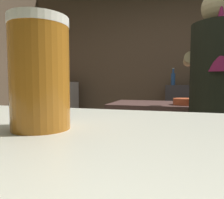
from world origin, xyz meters
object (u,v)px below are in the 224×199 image
(bottle_olive_oil, at_px, (173,79))
(pint_glass_far, at_px, (40,74))
(mixing_bowl, at_px, (185,102))
(bottle_soy, at_px, (215,78))
(bottle_vinegar, at_px, (195,79))
(bottle_hot_sauce, at_px, (196,79))
(mini_fridge, at_px, (53,117))
(bartender, at_px, (215,100))

(bottle_olive_oil, bearing_deg, pint_glass_far, -92.96)
(mixing_bowl, relative_size, bottle_soy, 0.77)
(mixing_bowl, relative_size, bottle_vinegar, 0.92)
(mixing_bowl, bearing_deg, bottle_hot_sauce, 80.70)
(bottle_soy, bearing_deg, mini_fridge, -175.20)
(mini_fridge, bearing_deg, bartender, -33.16)
(bartender, xyz_separation_m, mixing_bowl, (-0.18, 0.35, -0.04))
(bottle_olive_oil, height_order, bottle_vinegar, bottle_olive_oil)
(bartender, distance_m, mixing_bowl, 0.39)
(pint_glass_far, height_order, bottle_soy, bottle_soy)
(mixing_bowl, bearing_deg, bartender, -62.81)
(bartender, relative_size, bottle_hot_sauce, 7.97)
(bartender, relative_size, mixing_bowl, 8.62)
(mixing_bowl, relative_size, bottle_olive_oil, 0.84)
(mini_fridge, relative_size, bottle_olive_oil, 4.80)
(mini_fridge, height_order, pint_glass_far, pint_glass_far)
(mini_fridge, relative_size, bottle_soy, 4.40)
(bottle_hot_sauce, distance_m, bottle_soy, 0.29)
(bottle_hot_sauce, bearing_deg, mini_fridge, -178.00)
(mixing_bowl, xyz_separation_m, bottle_soy, (0.44, 1.27, 0.24))
(mini_fridge, xyz_separation_m, bottle_hot_sauce, (2.17, 0.08, 0.61))
(mini_fridge, relative_size, pint_glass_far, 8.41)
(pint_glass_far, xyz_separation_m, bottle_hot_sauce, (0.44, 2.83, 0.06))
(bottle_soy, relative_size, bottle_vinegar, 1.20)
(mini_fridge, height_order, bartender, bartender)
(bartender, xyz_separation_m, bottle_soy, (0.27, 1.62, 0.20))
(bottle_olive_oil, bearing_deg, bottle_soy, 6.93)
(bartender, relative_size, bottle_soy, 6.62)
(bottle_soy, distance_m, bottle_vinegar, 0.27)
(mini_fridge, height_order, bottle_olive_oil, bottle_olive_oil)
(bottle_hot_sauce, bearing_deg, bottle_olive_oil, 168.29)
(mixing_bowl, relative_size, bottle_hot_sauce, 0.92)
(bottle_vinegar, bearing_deg, bottle_olive_oil, -175.77)
(pint_glass_far, bearing_deg, mixing_bowl, 81.31)
(mini_fridge, height_order, bottle_hot_sauce, bottle_hot_sauce)
(mini_fridge, relative_size, bartender, 0.66)
(bottle_olive_oil, relative_size, bottle_vinegar, 1.10)
(mini_fridge, distance_m, pint_glass_far, 3.30)
(pint_glass_far, height_order, bottle_vinegar, bottle_vinegar)
(pint_glass_far, bearing_deg, bottle_soy, 76.67)
(bartender, height_order, bottle_soy, bartender)
(bottle_vinegar, bearing_deg, mixing_bowl, -98.34)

